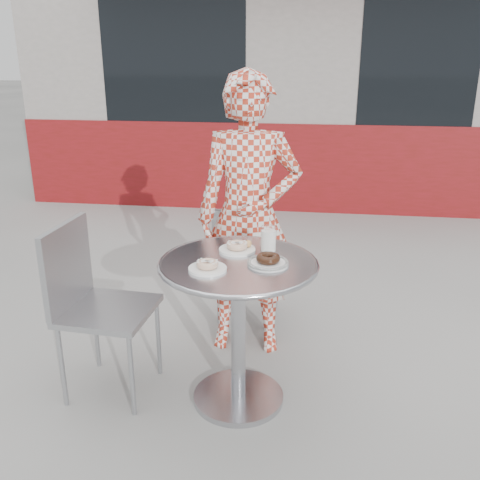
# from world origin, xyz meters

# --- Properties ---
(ground) EXTENTS (60.00, 60.00, 0.00)m
(ground) POSITION_xyz_m (0.00, 0.00, 0.00)
(ground) COLOR #9E9B97
(ground) RESTS_ON ground
(storefront) EXTENTS (6.02, 4.55, 3.00)m
(storefront) POSITION_xyz_m (-0.00, 5.56, 1.49)
(storefront) COLOR gray
(storefront) RESTS_ON ground
(bistro_table) EXTENTS (0.79, 0.79, 0.80)m
(bistro_table) POSITION_xyz_m (0.02, 0.00, 0.60)
(bistro_table) COLOR silver
(bistro_table) RESTS_ON ground
(chair_far) EXTENTS (0.43, 0.44, 0.81)m
(chair_far) POSITION_xyz_m (-0.05, 0.96, 0.25)
(chair_far) COLOR #9B9EA3
(chair_far) RESTS_ON ground
(chair_left) EXTENTS (0.48, 0.48, 0.94)m
(chair_left) POSITION_xyz_m (-0.68, 0.01, 0.29)
(chair_left) COLOR #9B9EA3
(chair_left) RESTS_ON ground
(seated_person) EXTENTS (0.63, 0.43, 1.67)m
(seated_person) POSITION_xyz_m (-0.00, 0.60, 0.84)
(seated_person) COLOR #A62B19
(seated_person) RESTS_ON ground
(plate_far) EXTENTS (0.19, 0.19, 0.05)m
(plate_far) POSITION_xyz_m (-0.00, 0.15, 0.81)
(plate_far) COLOR white
(plate_far) RESTS_ON bistro_table
(plate_near) EXTENTS (0.18, 0.18, 0.05)m
(plate_near) POSITION_xyz_m (-0.11, -0.12, 0.81)
(plate_near) COLOR white
(plate_near) RESTS_ON bistro_table
(plate_checker) EXTENTS (0.20, 0.20, 0.05)m
(plate_checker) POSITION_xyz_m (0.17, -0.01, 0.81)
(plate_checker) COLOR white
(plate_checker) RESTS_ON bistro_table
(milk_cup) EXTENTS (0.08, 0.08, 0.13)m
(milk_cup) POSITION_xyz_m (0.15, 0.18, 0.85)
(milk_cup) COLOR white
(milk_cup) RESTS_ON bistro_table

